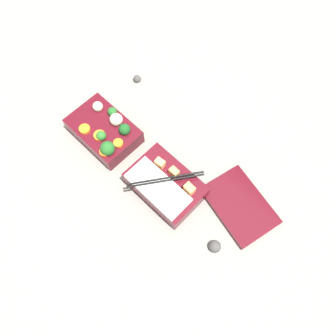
{
  "coord_description": "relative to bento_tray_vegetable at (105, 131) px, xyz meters",
  "views": [
    {
      "loc": [
        0.33,
        -0.2,
        0.82
      ],
      "look_at": [
        0.09,
        0.04,
        0.05
      ],
      "focal_mm": 35.0,
      "sensor_mm": 36.0,
      "label": 1
    }
  ],
  "objects": [
    {
      "name": "bento_lid",
      "position": [
        0.41,
        0.1,
        -0.02
      ],
      "size": [
        0.21,
        0.17,
        0.02
      ],
      "primitive_type": "cube",
      "rotation": [
        0.0,
        0.0,
        -0.24
      ],
      "color": "#510F19",
      "rests_on": "ground_plane"
    },
    {
      "name": "ground_plane",
      "position": [
        0.12,
        -0.01,
        -0.03
      ],
      "size": [
        3.0,
        3.0,
        0.0
      ],
      "primitive_type": "plane",
      "color": "gray"
    },
    {
      "name": "pebble_0",
      "position": [
        -0.08,
        0.2,
        -0.02
      ],
      "size": [
        0.02,
        0.02,
        0.02
      ],
      "primitive_type": "sphere",
      "color": "#474442",
      "rests_on": "ground_plane"
    },
    {
      "name": "bento_tray_rice",
      "position": [
        0.23,
        0.0,
        -0.0
      ],
      "size": [
        0.19,
        0.17,
        0.08
      ],
      "color": "#510F19",
      "rests_on": "ground_plane"
    },
    {
      "name": "bento_tray_vegetable",
      "position": [
        0.0,
        0.0,
        0.0
      ],
      "size": [
        0.19,
        0.13,
        0.08
      ],
      "color": "#510F19",
      "rests_on": "ground_plane"
    },
    {
      "name": "pebble_1",
      "position": [
        0.43,
        -0.02,
        -0.02
      ],
      "size": [
        0.03,
        0.03,
        0.03
      ],
      "primitive_type": "sphere",
      "color": "#474442",
      "rests_on": "ground_plane"
    }
  ]
}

